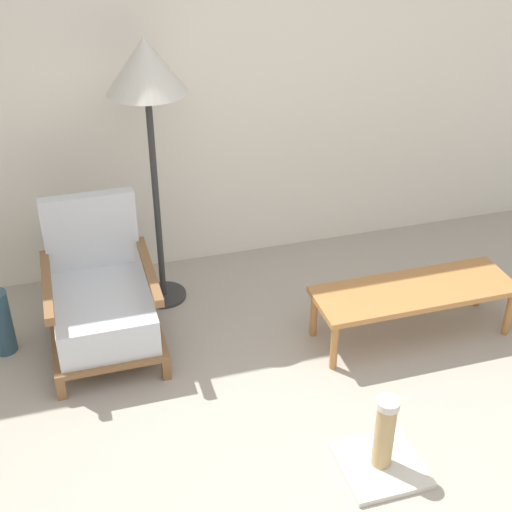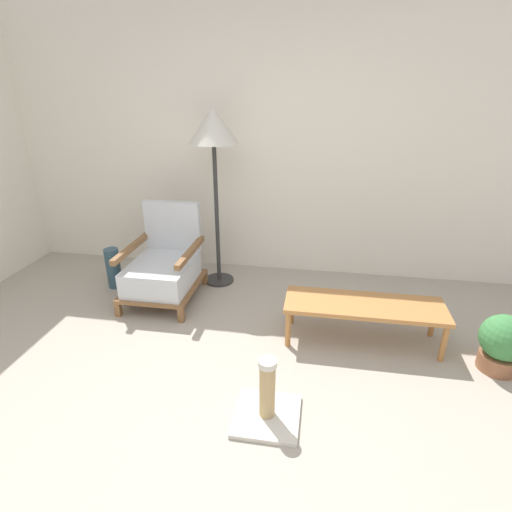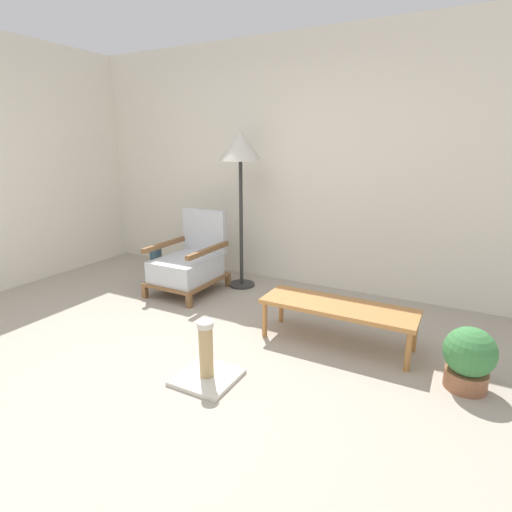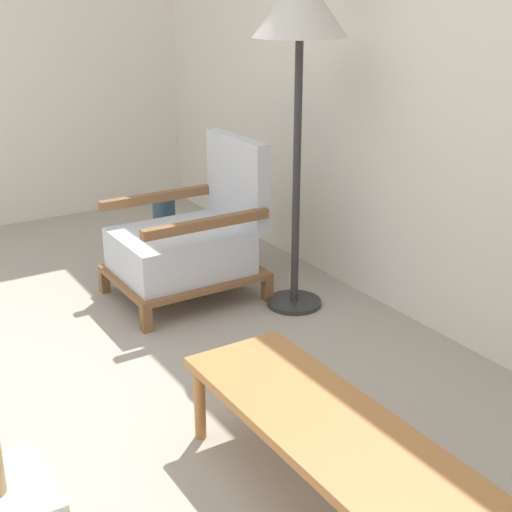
# 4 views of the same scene
# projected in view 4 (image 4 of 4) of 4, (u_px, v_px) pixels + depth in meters

# --- Properties ---
(wall_back) EXTENTS (8.00, 0.06, 2.70)m
(wall_back) POSITION_uv_depth(u_px,v_px,m) (438.00, 51.00, 3.28)
(wall_back) COLOR silver
(wall_back) RESTS_ON ground_plane
(armchair) EXTENTS (0.63, 0.77, 0.86)m
(armchair) POSITION_uv_depth(u_px,v_px,m) (190.00, 240.00, 3.91)
(armchair) COLOR brown
(armchair) RESTS_ON ground_plane
(floor_lamp) EXTENTS (0.47, 0.47, 1.72)m
(floor_lamp) POSITION_uv_depth(u_px,v_px,m) (300.00, 19.00, 3.36)
(floor_lamp) COLOR #2D2D2D
(floor_lamp) RESTS_ON ground_plane
(coffee_table) EXTENTS (1.22, 0.41, 0.34)m
(coffee_table) POSITION_uv_depth(u_px,v_px,m) (328.00, 431.00, 2.28)
(coffee_table) COLOR #B2753D
(coffee_table) RESTS_ON ground_plane
(vase) EXTENTS (0.14, 0.14, 0.41)m
(vase) POSITION_uv_depth(u_px,v_px,m) (165.00, 228.00, 4.48)
(vase) COLOR #2D4C5B
(vase) RESTS_ON ground_plane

